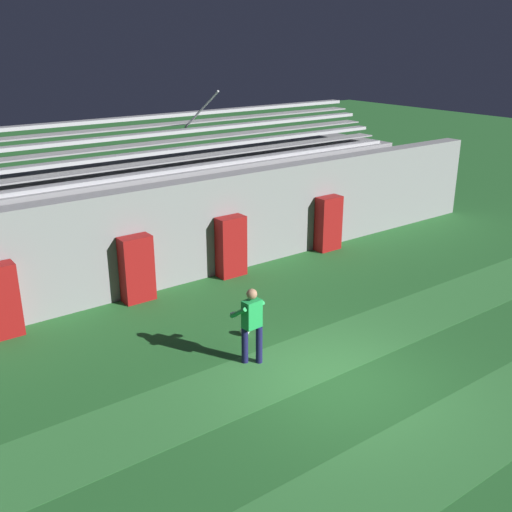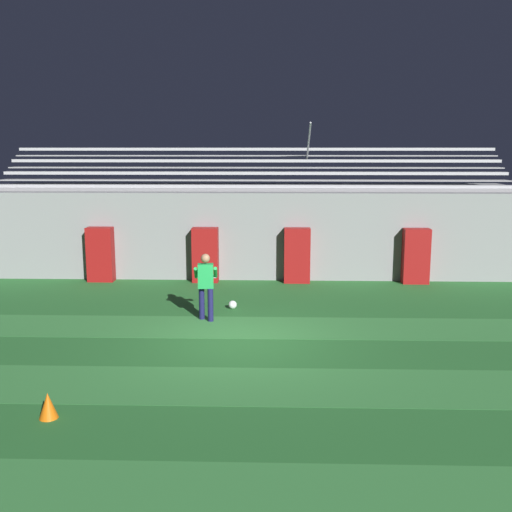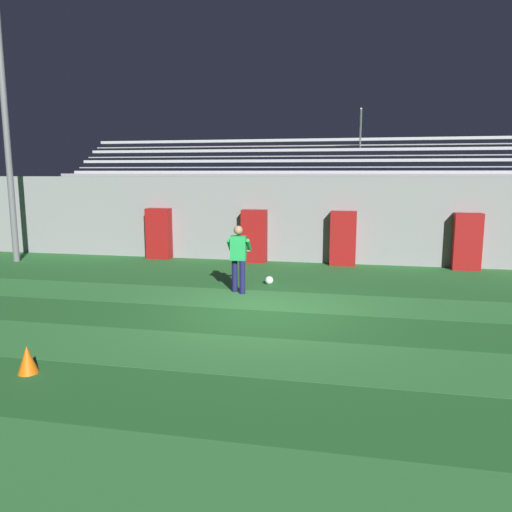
# 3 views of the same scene
# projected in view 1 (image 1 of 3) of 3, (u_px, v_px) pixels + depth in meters

# --- Properties ---
(ground_plane) EXTENTS (80.00, 80.00, 0.00)m
(ground_plane) POSITION_uv_depth(u_px,v_px,m) (340.00, 382.00, 11.82)
(ground_plane) COLOR #286B2D
(turf_stripe_mid) EXTENTS (28.00, 1.77, 0.01)m
(turf_stripe_mid) POSITION_uv_depth(u_px,v_px,m) (444.00, 446.00, 9.96)
(turf_stripe_mid) COLOR #38843D
(turf_stripe_mid) RESTS_ON ground
(turf_stripe_far) EXTENTS (28.00, 1.77, 0.01)m
(turf_stripe_far) POSITION_uv_depth(u_px,v_px,m) (304.00, 360.00, 12.64)
(turf_stripe_far) COLOR #38843D
(turf_stripe_far) RESTS_ON ground
(back_wall) EXTENTS (24.00, 0.60, 2.80)m
(back_wall) POSITION_uv_depth(u_px,v_px,m) (175.00, 233.00, 16.24)
(back_wall) COLOR gray
(back_wall) RESTS_ON ground
(padding_pillar_gate_left) EXTENTS (0.81, 0.44, 1.73)m
(padding_pillar_gate_left) POSITION_uv_depth(u_px,v_px,m) (137.00, 269.00, 15.20)
(padding_pillar_gate_left) COLOR maroon
(padding_pillar_gate_left) RESTS_ON ground
(padding_pillar_gate_right) EXTENTS (0.81, 0.44, 1.73)m
(padding_pillar_gate_right) POSITION_uv_depth(u_px,v_px,m) (231.00, 247.00, 16.82)
(padding_pillar_gate_right) COLOR maroon
(padding_pillar_gate_right) RESTS_ON ground
(padding_pillar_far_left) EXTENTS (0.81, 0.44, 1.73)m
(padding_pillar_far_left) POSITION_uv_depth(u_px,v_px,m) (0.00, 301.00, 13.34)
(padding_pillar_far_left) COLOR maroon
(padding_pillar_far_left) RESTS_ON ground
(padding_pillar_far_right) EXTENTS (0.81, 0.44, 1.73)m
(padding_pillar_far_right) POSITION_uv_depth(u_px,v_px,m) (328.00, 223.00, 18.89)
(padding_pillar_far_right) COLOR maroon
(padding_pillar_far_right) RESTS_ON ground
(bleacher_stand) EXTENTS (18.00, 3.35, 5.03)m
(bleacher_stand) POSITION_uv_depth(u_px,v_px,m) (142.00, 213.00, 17.71)
(bleacher_stand) COLOR gray
(bleacher_stand) RESTS_ON ground
(goalkeeper) EXTENTS (0.61, 0.58, 1.67)m
(goalkeeper) POSITION_uv_depth(u_px,v_px,m) (251.00, 321.00, 12.23)
(goalkeeper) COLOR #19194C
(goalkeeper) RESTS_ON ground
(soccer_ball) EXTENTS (0.22, 0.22, 0.22)m
(soccer_ball) POSITION_uv_depth(u_px,v_px,m) (245.00, 331.00, 13.64)
(soccer_ball) COLOR white
(soccer_ball) RESTS_ON ground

